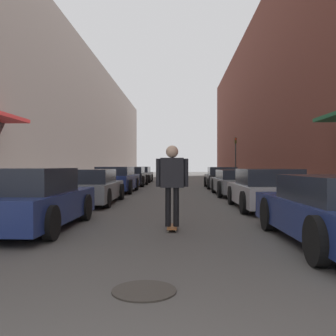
{
  "coord_description": "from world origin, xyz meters",
  "views": [
    {
      "loc": [
        0.31,
        -1.38,
        1.36
      ],
      "look_at": [
        -0.1,
        12.61,
        1.27
      ],
      "focal_mm": 40.0,
      "sensor_mm": 36.0,
      "label": 1
    }
  ],
  "objects_px": {
    "parked_car_right_3": "(222,178)",
    "traffic_light": "(236,154)",
    "parked_car_left_0": "(26,200)",
    "parked_car_left_3": "(131,176)",
    "parked_car_left_1": "(90,187)",
    "parked_car_left_4": "(139,175)",
    "parked_car_right_1": "(267,190)",
    "parked_car_right_2": "(236,182)",
    "skateboarder": "(172,178)",
    "manhole_cover": "(144,291)",
    "parked_car_left_2": "(116,180)"
  },
  "relations": [
    {
      "from": "parked_car_left_4",
      "to": "parked_car_right_1",
      "type": "relative_size",
      "value": 1.04
    },
    {
      "from": "parked_car_right_2",
      "to": "parked_car_left_3",
      "type": "bearing_deg",
      "value": 126.38
    },
    {
      "from": "parked_car_right_2",
      "to": "manhole_cover",
      "type": "relative_size",
      "value": 6.77
    },
    {
      "from": "skateboarder",
      "to": "traffic_light",
      "type": "bearing_deg",
      "value": 77.85
    },
    {
      "from": "parked_car_right_1",
      "to": "parked_car_right_3",
      "type": "bearing_deg",
      "value": 90.74
    },
    {
      "from": "parked_car_left_1",
      "to": "parked_car_right_1",
      "type": "bearing_deg",
      "value": -14.63
    },
    {
      "from": "parked_car_right_3",
      "to": "traffic_light",
      "type": "xyz_separation_m",
      "value": [
        1.73,
        5.86,
        1.59
      ]
    },
    {
      "from": "parked_car_right_1",
      "to": "manhole_cover",
      "type": "xyz_separation_m",
      "value": [
        -3.1,
        -7.71,
        -0.6
      ]
    },
    {
      "from": "parked_car_right_2",
      "to": "parked_car_right_3",
      "type": "relative_size",
      "value": 1.11
    },
    {
      "from": "parked_car_left_3",
      "to": "manhole_cover",
      "type": "bearing_deg",
      "value": -82.26
    },
    {
      "from": "skateboarder",
      "to": "manhole_cover",
      "type": "xyz_separation_m",
      "value": [
        -0.23,
        -3.88,
        -1.09
      ]
    },
    {
      "from": "parked_car_left_3",
      "to": "parked_car_right_3",
      "type": "relative_size",
      "value": 1.07
    },
    {
      "from": "parked_car_right_1",
      "to": "parked_car_left_1",
      "type": "bearing_deg",
      "value": 165.37
    },
    {
      "from": "parked_car_left_0",
      "to": "parked_car_left_3",
      "type": "distance_m",
      "value": 17.21
    },
    {
      "from": "manhole_cover",
      "to": "traffic_light",
      "type": "height_order",
      "value": "traffic_light"
    },
    {
      "from": "skateboarder",
      "to": "parked_car_left_2",
      "type": "bearing_deg",
      "value": 105.43
    },
    {
      "from": "manhole_cover",
      "to": "parked_car_left_3",
      "type": "bearing_deg",
      "value": 97.74
    },
    {
      "from": "parked_car_left_1",
      "to": "traffic_light",
      "type": "xyz_separation_m",
      "value": [
        7.51,
        15.34,
        1.61
      ]
    },
    {
      "from": "parked_car_left_2",
      "to": "parked_car_right_2",
      "type": "distance_m",
      "value": 6.08
    },
    {
      "from": "parked_car_left_1",
      "to": "parked_car_right_2",
      "type": "distance_m",
      "value": 6.98
    },
    {
      "from": "parked_car_left_0",
      "to": "skateboarder",
      "type": "height_order",
      "value": "skateboarder"
    },
    {
      "from": "manhole_cover",
      "to": "parked_car_right_1",
      "type": "bearing_deg",
      "value": 68.06
    },
    {
      "from": "skateboarder",
      "to": "parked_car_right_3",
      "type": "bearing_deg",
      "value": 79.58
    },
    {
      "from": "parked_car_left_1",
      "to": "parked_car_left_3",
      "type": "distance_m",
      "value": 11.82
    },
    {
      "from": "manhole_cover",
      "to": "parked_car_right_2",
      "type": "bearing_deg",
      "value": 77.26
    },
    {
      "from": "parked_car_left_4",
      "to": "manhole_cover",
      "type": "bearing_deg",
      "value": -83.75
    },
    {
      "from": "parked_car_left_4",
      "to": "traffic_light",
      "type": "distance_m",
      "value": 7.92
    },
    {
      "from": "parked_car_right_1",
      "to": "manhole_cover",
      "type": "distance_m",
      "value": 8.33
    },
    {
      "from": "parked_car_right_2",
      "to": "manhole_cover",
      "type": "distance_m",
      "value": 13.5
    },
    {
      "from": "parked_car_right_1",
      "to": "parked_car_left_0",
      "type": "bearing_deg",
      "value": -147.32
    },
    {
      "from": "traffic_light",
      "to": "parked_car_left_0",
      "type": "bearing_deg",
      "value": -110.07
    },
    {
      "from": "parked_car_right_3",
      "to": "manhole_cover",
      "type": "distance_m",
      "value": 18.97
    },
    {
      "from": "parked_car_left_4",
      "to": "manhole_cover",
      "type": "height_order",
      "value": "parked_car_left_4"
    },
    {
      "from": "parked_car_right_1",
      "to": "manhole_cover",
      "type": "bearing_deg",
      "value": -111.94
    },
    {
      "from": "parked_car_left_0",
      "to": "traffic_light",
      "type": "distance_m",
      "value": 22.12
    },
    {
      "from": "parked_car_right_3",
      "to": "parked_car_right_1",
      "type": "bearing_deg",
      "value": -89.26
    },
    {
      "from": "parked_car_left_3",
      "to": "parked_car_right_1",
      "type": "height_order",
      "value": "parked_car_left_3"
    },
    {
      "from": "manhole_cover",
      "to": "parked_car_right_3",
      "type": "bearing_deg",
      "value": 81.02
    },
    {
      "from": "parked_car_left_1",
      "to": "parked_car_right_3",
      "type": "relative_size",
      "value": 1.09
    },
    {
      "from": "parked_car_left_3",
      "to": "parked_car_right_1",
      "type": "distance_m",
      "value": 14.64
    },
    {
      "from": "parked_car_left_3",
      "to": "parked_car_left_4",
      "type": "xyz_separation_m",
      "value": [
        -0.02,
        5.21,
        -0.01
      ]
    },
    {
      "from": "parked_car_left_3",
      "to": "parked_car_left_4",
      "type": "bearing_deg",
      "value": 90.19
    },
    {
      "from": "parked_car_left_1",
      "to": "parked_car_left_3",
      "type": "xyz_separation_m",
      "value": [
        -0.05,
        11.82,
        0.04
      ]
    },
    {
      "from": "parked_car_left_2",
      "to": "manhole_cover",
      "type": "distance_m",
      "value": 15.25
    },
    {
      "from": "parked_car_right_1",
      "to": "parked_car_right_3",
      "type": "relative_size",
      "value": 0.98
    },
    {
      "from": "skateboarder",
      "to": "traffic_light",
      "type": "xyz_separation_m",
      "value": [
        4.46,
        20.71,
        1.11
      ]
    },
    {
      "from": "parked_car_left_0",
      "to": "skateboarder",
      "type": "xyz_separation_m",
      "value": [
        3.11,
        0.01,
        0.47
      ]
    },
    {
      "from": "parked_car_left_4",
      "to": "parked_car_right_3",
      "type": "distance_m",
      "value": 9.55
    },
    {
      "from": "parked_car_left_0",
      "to": "parked_car_left_4",
      "type": "distance_m",
      "value": 22.42
    },
    {
      "from": "parked_car_left_1",
      "to": "parked_car_left_2",
      "type": "height_order",
      "value": "parked_car_left_2"
    }
  ]
}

